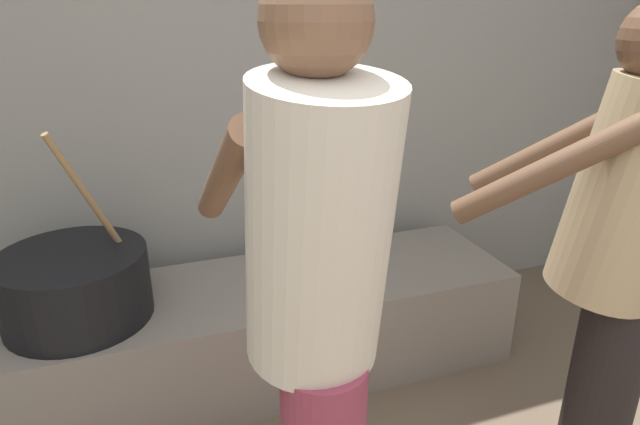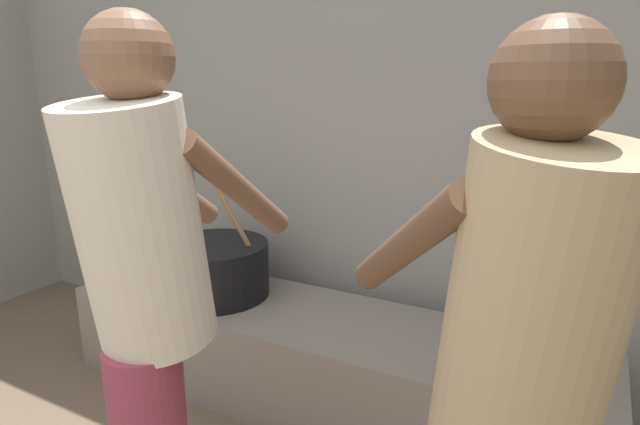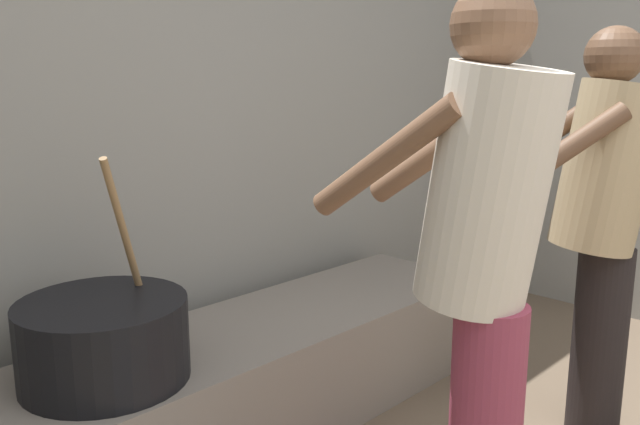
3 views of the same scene
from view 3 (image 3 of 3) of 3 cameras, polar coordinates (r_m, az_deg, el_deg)
name	(u,v)px [view 3 (image 3 of 3)]	position (r m, az deg, el deg)	size (l,w,h in m)	color
block_enclosure_rear	(150,138)	(2.78, -14.54, 6.28)	(5.14, 0.20, 2.23)	gray
hearth_ledge	(239,382)	(2.62, -7.02, -14.44)	(2.43, 0.60, 0.43)	slate
cooking_pot_main	(104,340)	(2.19, -18.27, -10.47)	(0.52, 0.52, 0.71)	black
cook_in_tan_shirt	(602,212)	(2.61, 23.34, 0.02)	(0.68, 0.68, 1.54)	black
cook_in_cream_shirt	(483,251)	(1.78, 14.02, -3.28)	(0.36, 0.68, 1.60)	#8C3347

